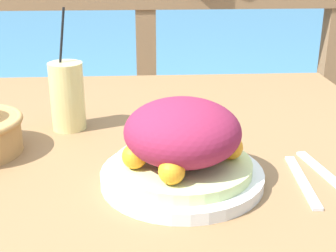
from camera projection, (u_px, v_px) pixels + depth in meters
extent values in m
cube|color=olive|center=(153.00, 149.00, 0.95)|extent=(1.04, 0.99, 0.04)
cube|color=olive|center=(2.00, 200.00, 1.45)|extent=(0.06, 0.06, 0.67)
cube|color=olive|center=(293.00, 191.00, 1.51)|extent=(0.06, 0.06, 0.67)
cube|color=brown|center=(147.00, 125.00, 1.77)|extent=(0.07, 0.07, 0.87)
cube|color=brown|center=(323.00, 121.00, 1.81)|extent=(0.07, 0.07, 0.87)
cube|color=teal|center=(142.00, 49.00, 4.18)|extent=(12.00, 4.00, 0.40)
cylinder|color=silver|center=(182.00, 176.00, 0.77)|extent=(0.27, 0.27, 0.02)
cylinder|color=#C6DB8E|center=(182.00, 166.00, 0.76)|extent=(0.23, 0.23, 0.02)
ellipsoid|color=maroon|center=(183.00, 131.00, 0.74)|extent=(0.19, 0.19, 0.10)
sphere|color=orange|center=(231.00, 147.00, 0.76)|extent=(0.04, 0.04, 0.04)
sphere|color=orange|center=(167.00, 132.00, 0.82)|extent=(0.04, 0.04, 0.04)
sphere|color=orange|center=(135.00, 156.00, 0.73)|extent=(0.04, 0.04, 0.04)
sphere|color=orange|center=(172.00, 171.00, 0.68)|extent=(0.04, 0.04, 0.04)
cylinder|color=#DBCC7F|center=(67.00, 96.00, 0.97)|extent=(0.07, 0.07, 0.14)
cylinder|color=black|center=(60.00, 62.00, 0.95)|extent=(0.03, 0.05, 0.21)
cube|color=silver|center=(302.00, 181.00, 0.77)|extent=(0.03, 0.18, 0.00)
cube|color=silver|center=(326.00, 174.00, 0.79)|extent=(0.04, 0.18, 0.00)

